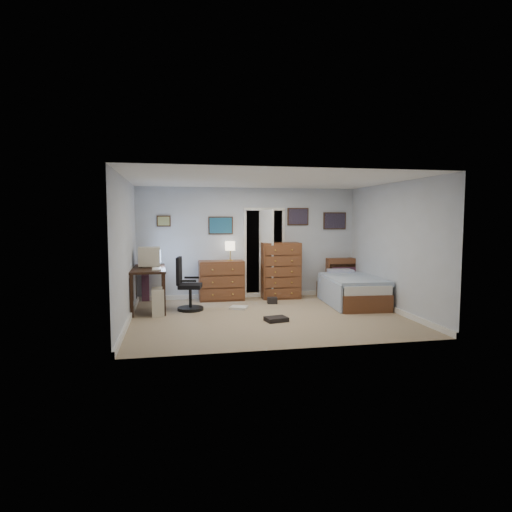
% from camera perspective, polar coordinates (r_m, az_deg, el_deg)
% --- Properties ---
extents(floor, '(5.00, 4.00, 0.02)m').
position_cam_1_polar(floor, '(8.00, 1.59, -8.11)').
color(floor, tan).
rests_on(floor, ground).
extents(computer_desk, '(0.72, 1.47, 0.83)m').
position_cam_1_polar(computer_desk, '(8.77, -14.82, -2.79)').
color(computer_desk, black).
rests_on(computer_desk, floor).
extents(crt_monitor, '(0.45, 0.42, 0.40)m').
position_cam_1_polar(crt_monitor, '(8.87, -14.02, -0.09)').
color(crt_monitor, beige).
rests_on(crt_monitor, computer_desk).
extents(keyboard, '(0.18, 0.45, 0.03)m').
position_cam_1_polar(keyboard, '(8.39, -13.10, -1.69)').
color(keyboard, beige).
rests_on(keyboard, computer_desk).
extents(pc_tower, '(0.25, 0.48, 0.50)m').
position_cam_1_polar(pc_tower, '(8.28, -12.92, -5.95)').
color(pc_tower, beige).
rests_on(pc_tower, floor).
extents(office_chair, '(0.59, 0.59, 1.06)m').
position_cam_1_polar(office_chair, '(8.54, -9.15, -4.47)').
color(office_chair, black).
rests_on(office_chair, floor).
extents(media_stack, '(0.17, 0.17, 0.81)m').
position_cam_1_polar(media_stack, '(9.71, -14.54, -3.45)').
color(media_stack, maroon).
rests_on(media_stack, floor).
extents(low_dresser, '(0.99, 0.50, 0.87)m').
position_cam_1_polar(low_dresser, '(9.53, -4.64, -3.25)').
color(low_dresser, brown).
rests_on(low_dresser, floor).
extents(table_lamp, '(0.22, 0.22, 0.43)m').
position_cam_1_polar(table_lamp, '(9.48, -3.47, 1.27)').
color(table_lamp, gold).
rests_on(table_lamp, low_dresser).
extents(doorway, '(0.96, 1.12, 2.05)m').
position_cam_1_polar(doorway, '(10.12, 0.74, 0.47)').
color(doorway, black).
rests_on(doorway, floor).
extents(tall_dresser, '(0.88, 0.53, 1.26)m').
position_cam_1_polar(tall_dresser, '(9.72, 3.29, -1.92)').
color(tall_dresser, brown).
rests_on(tall_dresser, floor).
extents(headboard_bookcase, '(0.98, 0.30, 0.87)m').
position_cam_1_polar(headboard_bookcase, '(10.37, 11.99, -2.53)').
color(headboard_bookcase, brown).
rests_on(headboard_bookcase, floor).
extents(bed, '(1.17, 2.03, 0.64)m').
position_cam_1_polar(bed, '(9.32, 12.50, -4.37)').
color(bed, brown).
rests_on(bed, floor).
extents(wall_posters, '(4.38, 0.04, 0.60)m').
position_cam_1_polar(wall_posters, '(9.84, 2.36, 4.68)').
color(wall_posters, '#331E11').
rests_on(wall_posters, floor).
extents(floor_clutter, '(1.10, 1.82, 0.13)m').
position_cam_1_polar(floor_clutter, '(8.30, 1.21, -7.27)').
color(floor_clutter, silver).
rests_on(floor_clutter, floor).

